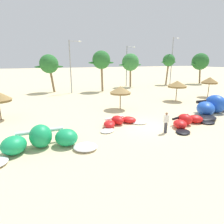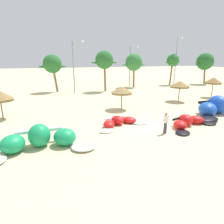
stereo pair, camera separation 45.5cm
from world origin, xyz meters
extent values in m
plane|color=beige|center=(0.00, 0.00, 0.00)|extent=(260.00, 260.00, 0.00)
ellipsoid|color=#199E5B|center=(-10.00, -0.99, 0.55)|extent=(2.01, 2.04, 1.10)
ellipsoid|color=#199E5B|center=(-8.46, -0.63, 0.74)|extent=(1.41, 1.53, 1.48)
ellipsoid|color=#199E5B|center=(-6.93, -1.04, 0.55)|extent=(2.00, 2.03, 1.10)
ellipsoid|color=white|center=(-5.97, -2.07, 0.15)|extent=(1.90, 1.83, 0.30)
cylinder|color=white|center=(-8.45, -0.10, 0.87)|extent=(2.94, 0.31, 0.27)
cube|color=white|center=(-8.46, -0.78, 0.74)|extent=(1.08, 0.56, 0.04)
ellipsoid|color=white|center=(-3.56, 0.21, 0.07)|extent=(1.59, 1.48, 0.15)
ellipsoid|color=red|center=(-3.05, 1.03, 0.28)|extent=(1.38, 1.56, 0.55)
ellipsoid|color=red|center=(-2.09, 1.50, 0.37)|extent=(1.19, 1.46, 0.74)
ellipsoid|color=red|center=(-1.01, 1.45, 0.28)|extent=(1.59, 1.57, 0.55)
ellipsoid|color=white|center=(-0.22, 0.91, 0.07)|extent=(1.41, 1.12, 0.15)
cylinder|color=white|center=(-2.18, 1.94, 0.46)|extent=(2.00, 0.59, 0.18)
cube|color=white|center=(-2.06, 1.37, 0.37)|extent=(0.81, 0.60, 0.04)
ellipsoid|color=black|center=(1.61, -2.37, 0.09)|extent=(1.64, 1.58, 0.19)
ellipsoid|color=red|center=(2.14, -1.45, 0.35)|extent=(1.43, 1.57, 0.69)
ellipsoid|color=red|center=(3.19, -0.89, 0.47)|extent=(1.32, 1.49, 0.93)
ellipsoid|color=red|center=(4.38, -0.90, 0.35)|extent=(1.65, 1.63, 0.69)
ellipsoid|color=black|center=(5.28, -1.46, 0.09)|extent=(1.38, 1.17, 0.19)
cylinder|color=black|center=(3.08, -0.46, 0.57)|extent=(2.19, 0.73, 0.20)
cube|color=black|center=(3.22, -1.02, 0.47)|extent=(0.89, 0.64, 0.04)
ellipsoid|color=black|center=(5.99, -0.65, 0.19)|extent=(2.67, 2.29, 0.37)
ellipsoid|color=blue|center=(7.20, 0.53, 0.69)|extent=(2.70, 2.82, 1.38)
ellipsoid|color=blue|center=(9.05, 0.93, 0.93)|extent=(1.74, 2.33, 1.86)
cylinder|color=black|center=(9.08, 1.72, 1.09)|extent=(3.53, 0.44, 0.32)
cube|color=black|center=(9.04, 0.70, 0.93)|extent=(1.31, 0.86, 0.04)
cylinder|color=brown|center=(-11.49, 6.91, 0.97)|extent=(0.10, 0.10, 1.93)
cylinder|color=brown|center=(0.43, 6.17, 0.96)|extent=(0.10, 0.10, 1.92)
cone|color=#9E7F4C|center=(0.43, 6.17, 2.26)|extent=(2.37, 2.37, 0.67)
cylinder|color=olive|center=(0.43, 6.17, 1.82)|extent=(2.25, 2.25, 0.20)
cylinder|color=brown|center=(9.40, 7.25, 1.01)|extent=(0.10, 0.10, 2.03)
cone|color=olive|center=(9.40, 7.25, 2.37)|extent=(2.55, 2.55, 0.70)
cylinder|color=olive|center=(9.40, 7.25, 1.93)|extent=(2.42, 2.42, 0.20)
cylinder|color=brown|center=(15.87, 7.65, 1.09)|extent=(0.10, 0.10, 2.19)
cone|color=olive|center=(15.87, 7.65, 2.57)|extent=(2.35, 2.35, 0.76)
cylinder|color=brown|center=(15.87, 7.65, 2.09)|extent=(2.23, 2.23, 0.20)
cylinder|color=#383842|center=(0.39, -1.82, 0.42)|extent=(0.24, 0.24, 0.85)
cube|color=white|center=(0.39, -1.82, 1.13)|extent=(0.36, 0.22, 0.56)
sphere|color=#9E7051|center=(0.39, -1.82, 1.52)|extent=(0.20, 0.20, 0.20)
cylinder|color=brown|center=(-5.07, 21.63, 2.38)|extent=(0.88, 0.36, 4.77)
sphere|color=#286B2D|center=(-5.33, 21.63, 4.76)|extent=(3.11, 3.11, 3.11)
ellipsoid|color=#286B2D|center=(-6.57, 21.63, 4.29)|extent=(2.18, 0.50, 0.36)
ellipsoid|color=#286B2D|center=(-4.09, 21.63, 4.29)|extent=(2.18, 0.50, 0.36)
cylinder|color=#7F6647|center=(3.16, 19.17, 2.70)|extent=(0.50, 0.36, 5.41)
sphere|color=#286B2D|center=(3.09, 19.17, 5.40)|extent=(3.11, 3.11, 3.11)
ellipsoid|color=#286B2D|center=(1.85, 19.17, 4.94)|extent=(2.17, 0.50, 0.36)
ellipsoid|color=#286B2D|center=(4.33, 19.17, 4.94)|extent=(2.17, 0.50, 0.36)
cylinder|color=#7F6647|center=(10.45, 22.08, 2.47)|extent=(0.49, 0.36, 4.96)
sphere|color=#337A38|center=(10.38, 22.08, 4.95)|extent=(3.40, 3.40, 3.40)
ellipsoid|color=#337A38|center=(9.02, 22.08, 4.44)|extent=(2.38, 0.50, 0.36)
ellipsoid|color=#337A38|center=(11.74, 22.08, 4.44)|extent=(2.38, 0.50, 0.36)
cylinder|color=#7F6647|center=(19.95, 22.30, 2.67)|extent=(0.72, 0.36, 5.34)
sphere|color=#286B2D|center=(20.13, 22.30, 5.33)|extent=(2.66, 2.66, 2.66)
ellipsoid|color=#286B2D|center=(19.07, 22.30, 4.93)|extent=(1.86, 0.50, 0.36)
ellipsoid|color=#286B2D|center=(21.20, 22.30, 4.93)|extent=(1.86, 0.50, 0.36)
cylinder|color=brown|center=(28.11, 20.71, 2.52)|extent=(0.93, 0.36, 5.06)
sphere|color=#236028|center=(27.82, 20.71, 5.05)|extent=(3.75, 3.75, 3.75)
ellipsoid|color=#236028|center=(26.32, 20.71, 4.48)|extent=(2.62, 0.50, 0.36)
ellipsoid|color=#236028|center=(29.32, 20.71, 4.48)|extent=(2.62, 0.50, 0.36)
cylinder|color=gray|center=(-2.24, 19.39, 4.23)|extent=(0.18, 0.18, 8.46)
cylinder|color=gray|center=(-1.37, 19.39, 8.31)|extent=(1.74, 0.10, 0.10)
ellipsoid|color=silver|center=(-0.50, 19.39, 8.31)|extent=(0.56, 0.24, 0.20)
cylinder|color=gray|center=(10.19, 23.35, 4.06)|extent=(0.18, 0.18, 8.11)
cylinder|color=gray|center=(11.04, 23.35, 7.96)|extent=(1.70, 0.10, 0.10)
ellipsoid|color=silver|center=(11.89, 23.35, 7.96)|extent=(0.56, 0.24, 0.20)
cylinder|color=gray|center=(21.02, 22.41, 5.08)|extent=(0.18, 0.18, 10.17)
cylinder|color=gray|center=(21.66, 22.41, 10.02)|extent=(1.28, 0.10, 0.10)
ellipsoid|color=silver|center=(22.31, 22.41, 10.02)|extent=(0.56, 0.24, 0.20)
camera|label=1|loc=(-8.83, -12.77, 5.38)|focal=30.72mm
camera|label=2|loc=(-8.41, -12.95, 5.38)|focal=30.72mm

